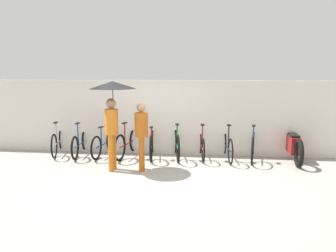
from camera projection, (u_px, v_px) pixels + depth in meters
name	position (u px, v px, depth m)	size (l,w,h in m)	color
ground_plane	(140.00, 177.00, 7.49)	(30.00, 30.00, 0.00)	#9E998E
back_wall	(154.00, 117.00, 9.47)	(14.61, 0.12, 2.13)	silver
parked_bicycle_0	(58.00, 141.00, 9.53)	(0.55, 1.69, 1.08)	black
parked_bicycle_1	(80.00, 143.00, 9.40)	(0.44, 1.75, 1.04)	black
parked_bicycle_2	(104.00, 143.00, 9.36)	(0.44, 1.73, 1.00)	black
parked_bicycle_3	(128.00, 143.00, 9.25)	(0.48, 1.81, 1.03)	black
parked_bicycle_4	(152.00, 144.00, 9.15)	(0.44, 1.76, 1.11)	black
parked_bicycle_5	(177.00, 144.00, 9.10)	(0.47, 1.77, 1.06)	black
parked_bicycle_6	(202.00, 145.00, 9.06)	(0.44, 1.64, 1.11)	black
parked_bicycle_7	(227.00, 146.00, 8.95)	(0.44, 1.77, 1.08)	black
parked_bicycle_8	(253.00, 145.00, 8.88)	(0.48, 1.78, 1.02)	black
pedestrian_leading	(112.00, 99.00, 7.79)	(1.12, 1.12, 2.15)	#C66B1E
pedestrian_center	(141.00, 131.00, 7.82)	(0.32, 0.32, 1.65)	#B25619
motorcycle	(293.00, 146.00, 8.77)	(0.58, 2.03, 0.93)	black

